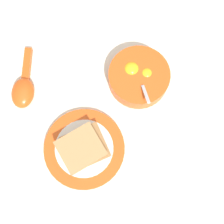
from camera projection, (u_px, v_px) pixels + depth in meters
ground_plane at (119, 80)px, 0.77m from camera, size 3.00×3.00×0.00m
egg_bowl at (139, 77)px, 0.75m from camera, size 0.15×0.15×0.07m
toast_plate at (84, 149)px, 0.72m from camera, size 0.19×0.19×0.01m
toast_sandwich at (83, 148)px, 0.70m from camera, size 0.13×0.13×0.03m
soup_spoon at (24, 89)px, 0.75m from camera, size 0.08×0.16×0.03m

